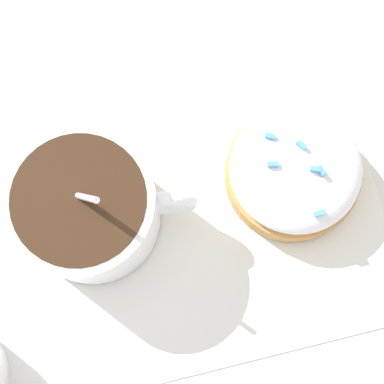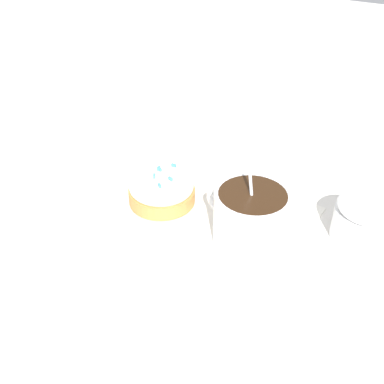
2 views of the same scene
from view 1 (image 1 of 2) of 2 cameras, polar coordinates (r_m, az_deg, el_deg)
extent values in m
plane|color=silver|center=(0.47, -0.05, 0.03)|extent=(3.00, 3.00, 0.00)
cube|color=white|center=(0.47, -0.05, 0.07)|extent=(0.28, 0.26, 0.00)
cylinder|color=white|center=(0.43, -9.40, -1.15)|extent=(0.10, 0.10, 0.07)
cylinder|color=#331E0F|center=(0.41, -10.07, -0.38)|extent=(0.09, 0.09, 0.01)
torus|color=white|center=(0.43, -2.35, -1.00)|extent=(0.04, 0.02, 0.04)
ellipsoid|color=silver|center=(0.45, -5.83, -3.47)|extent=(0.03, 0.03, 0.01)
cylinder|color=silver|center=(0.41, -10.48, -0.22)|extent=(0.04, 0.04, 0.10)
cylinder|color=#C18442|center=(0.46, 8.88, 1.59)|extent=(0.10, 0.10, 0.02)
ellipsoid|color=white|center=(0.45, 9.20, 2.07)|extent=(0.09, 0.09, 0.04)
cube|color=#4C99EA|center=(0.43, 11.39, 1.88)|extent=(0.00, 0.01, 0.00)
cube|color=#4C99EA|center=(0.43, 10.91, 1.99)|extent=(0.01, 0.01, 0.00)
cube|color=#4C99EA|center=(0.43, 6.97, 4.95)|extent=(0.01, 0.01, 0.00)
cube|color=#4C99EA|center=(0.43, 7.20, 2.45)|extent=(0.01, 0.00, 0.00)
cube|color=#4C99EA|center=(0.43, 11.28, -1.86)|extent=(0.01, 0.00, 0.00)
cube|color=#4C99EA|center=(0.43, 9.85, 3.67)|extent=(0.01, 0.01, 0.00)
camera|label=2|loc=(0.56, -65.81, 46.61)|focal=42.00mm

